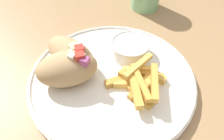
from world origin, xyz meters
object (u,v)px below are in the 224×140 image
(pita_sandwich_near, at_px, (67,69))
(sauce_ramekin, at_px, (130,48))
(plate, at_px, (112,78))
(pita_sandwich_far, at_px, (71,56))
(fries_pile, at_px, (140,81))

(pita_sandwich_near, bearing_deg, sauce_ramekin, 16.76)
(plate, bearing_deg, pita_sandwich_far, 163.92)
(pita_sandwich_near, height_order, pita_sandwich_far, pita_sandwich_near)
(plate, bearing_deg, sauce_ramekin, 62.46)
(fries_pile, relative_size, sauce_ramekin, 1.50)
(plate, bearing_deg, pita_sandwich_near, -172.02)
(plate, height_order, sauce_ramekin, sauce_ramekin)
(pita_sandwich_far, xyz_separation_m, fries_pile, (0.13, -0.04, -0.02))
(plate, distance_m, pita_sandwich_near, 0.09)
(fries_pile, height_order, sauce_ramekin, fries_pile)
(pita_sandwich_near, distance_m, sauce_ramekin, 0.14)
(sauce_ramekin, bearing_deg, fries_pile, -77.95)
(pita_sandwich_near, xyz_separation_m, pita_sandwich_far, (0.00, 0.03, -0.00))
(pita_sandwich_far, bearing_deg, plate, 23.69)
(pita_sandwich_near, relative_size, fries_pile, 1.04)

